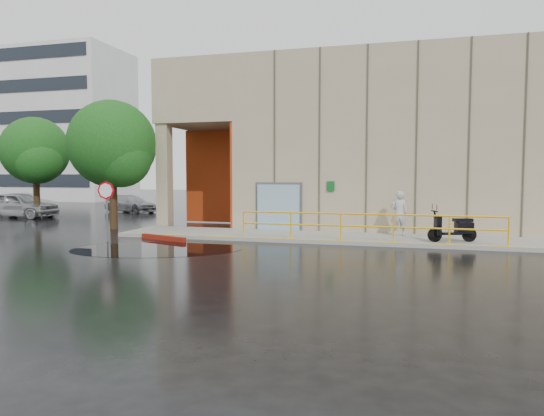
{
  "coord_description": "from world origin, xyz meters",
  "views": [
    {
      "loc": [
        5.54,
        -14.75,
        2.61
      ],
      "look_at": [
        0.69,
        3.0,
        1.32
      ],
      "focal_mm": 32.0,
      "sensor_mm": 36.0,
      "label": 1
    }
  ],
  "objects_px": {
    "car_b": "(23,204)",
    "tree_far": "(36,153)",
    "stop_sign": "(106,197)",
    "car_a": "(20,205)",
    "person": "(399,213)",
    "tree_near": "(114,147)",
    "car_c": "(131,204)",
    "scooter": "(453,220)",
    "red_curb": "(163,238)"
  },
  "relations": [
    {
      "from": "red_curb",
      "to": "tree_far",
      "type": "relative_size",
      "value": 0.41
    },
    {
      "from": "scooter",
      "to": "tree_far",
      "type": "bearing_deg",
      "value": 150.44
    },
    {
      "from": "red_curb",
      "to": "car_b",
      "type": "distance_m",
      "value": 16.88
    },
    {
      "from": "car_c",
      "to": "stop_sign",
      "type": "bearing_deg",
      "value": -136.34
    },
    {
      "from": "red_curb",
      "to": "tree_far",
      "type": "xyz_separation_m",
      "value": [
        -11.31,
        6.19,
        3.74
      ]
    },
    {
      "from": "person",
      "to": "scooter",
      "type": "relative_size",
      "value": 0.98
    },
    {
      "from": "car_a",
      "to": "tree_near",
      "type": "distance_m",
      "value": 10.22
    },
    {
      "from": "car_b",
      "to": "tree_near",
      "type": "height_order",
      "value": "tree_near"
    },
    {
      "from": "person",
      "to": "car_a",
      "type": "height_order",
      "value": "person"
    },
    {
      "from": "person",
      "to": "car_b",
      "type": "distance_m",
      "value": 24.27
    },
    {
      "from": "scooter",
      "to": "car_a",
      "type": "xyz_separation_m",
      "value": [
        -23.92,
        5.31,
        -0.16
      ]
    },
    {
      "from": "tree_far",
      "to": "scooter",
      "type": "bearing_deg",
      "value": -12.24
    },
    {
      "from": "car_a",
      "to": "car_b",
      "type": "relative_size",
      "value": 1.08
    },
    {
      "from": "scooter",
      "to": "car_b",
      "type": "bearing_deg",
      "value": 146.92
    },
    {
      "from": "red_curb",
      "to": "tree_near",
      "type": "distance_m",
      "value": 6.24
    },
    {
      "from": "scooter",
      "to": "car_c",
      "type": "distance_m",
      "value": 22.62
    },
    {
      "from": "person",
      "to": "stop_sign",
      "type": "relative_size",
      "value": 0.77
    },
    {
      "from": "car_c",
      "to": "tree_far",
      "type": "xyz_separation_m",
      "value": [
        -2.39,
        -6.02,
        3.24
      ]
    },
    {
      "from": "car_b",
      "to": "tree_near",
      "type": "distance_m",
      "value": 12.35
    },
    {
      "from": "car_a",
      "to": "tree_far",
      "type": "height_order",
      "value": "tree_far"
    },
    {
      "from": "car_b",
      "to": "stop_sign",
      "type": "bearing_deg",
      "value": -130.97
    },
    {
      "from": "person",
      "to": "stop_sign",
      "type": "bearing_deg",
      "value": 13.65
    },
    {
      "from": "car_a",
      "to": "tree_far",
      "type": "relative_size",
      "value": 0.77
    },
    {
      "from": "stop_sign",
      "to": "tree_near",
      "type": "xyz_separation_m",
      "value": [
        -2.15,
        3.9,
        2.15
      ]
    },
    {
      "from": "car_a",
      "to": "car_b",
      "type": "height_order",
      "value": "car_a"
    },
    {
      "from": "person",
      "to": "scooter",
      "type": "height_order",
      "value": "person"
    },
    {
      "from": "red_curb",
      "to": "scooter",
      "type": "bearing_deg",
      "value": 7.13
    },
    {
      "from": "red_curb",
      "to": "car_c",
      "type": "distance_m",
      "value": 15.13
    },
    {
      "from": "car_c",
      "to": "scooter",
      "type": "bearing_deg",
      "value": -103.11
    },
    {
      "from": "red_curb",
      "to": "person",
      "type": "bearing_deg",
      "value": 16.55
    },
    {
      "from": "stop_sign",
      "to": "car_b",
      "type": "relative_size",
      "value": 0.55
    },
    {
      "from": "person",
      "to": "car_c",
      "type": "bearing_deg",
      "value": -32.98
    },
    {
      "from": "car_b",
      "to": "tree_far",
      "type": "height_order",
      "value": "tree_far"
    },
    {
      "from": "scooter",
      "to": "tree_far",
      "type": "xyz_separation_m",
      "value": [
        -22.23,
        4.82,
        2.88
      ]
    },
    {
      "from": "tree_near",
      "to": "car_a",
      "type": "bearing_deg",
      "value": 157.23
    },
    {
      "from": "car_a",
      "to": "scooter",
      "type": "bearing_deg",
      "value": -103.37
    },
    {
      "from": "car_b",
      "to": "tree_far",
      "type": "relative_size",
      "value": 0.72
    },
    {
      "from": "car_b",
      "to": "red_curb",
      "type": "bearing_deg",
      "value": -124.44
    },
    {
      "from": "car_b",
      "to": "car_c",
      "type": "xyz_separation_m",
      "value": [
        5.62,
        3.66,
        -0.11
      ]
    },
    {
      "from": "car_b",
      "to": "car_c",
      "type": "bearing_deg",
      "value": -60.94
    },
    {
      "from": "tree_near",
      "to": "scooter",
      "type": "bearing_deg",
      "value": -5.88
    },
    {
      "from": "car_c",
      "to": "red_curb",
      "type": "bearing_deg",
      "value": -128.29
    },
    {
      "from": "car_a",
      "to": "car_c",
      "type": "relative_size",
      "value": 1.13
    },
    {
      "from": "person",
      "to": "red_curb",
      "type": "xyz_separation_m",
      "value": [
        -9.0,
        -2.68,
        -0.96
      ]
    },
    {
      "from": "tree_far",
      "to": "stop_sign",
      "type": "bearing_deg",
      "value": -37.25
    },
    {
      "from": "person",
      "to": "scooter",
      "type": "distance_m",
      "value": 2.32
    },
    {
      "from": "scooter",
      "to": "stop_sign",
      "type": "xyz_separation_m",
      "value": [
        -12.79,
        -2.36,
        0.78
      ]
    },
    {
      "from": "stop_sign",
      "to": "red_curb",
      "type": "relative_size",
      "value": 0.97
    },
    {
      "from": "car_c",
      "to": "car_a",
      "type": "bearing_deg",
      "value": 159.15
    },
    {
      "from": "stop_sign",
      "to": "car_a",
      "type": "relative_size",
      "value": 0.51
    }
  ]
}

